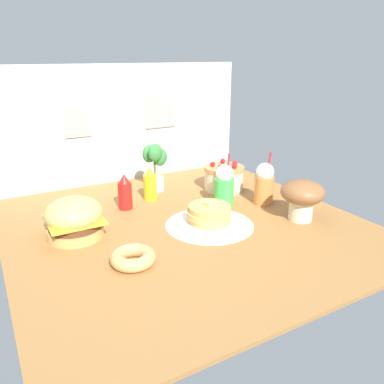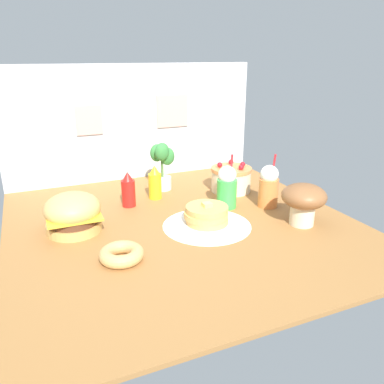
{
  "view_description": "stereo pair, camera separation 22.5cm",
  "coord_description": "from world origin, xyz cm",
  "views": [
    {
      "loc": [
        -94.52,
        -176.17,
        91.33
      ],
      "look_at": [
        9.62,
        8.32,
        14.83
      ],
      "focal_mm": 35.89,
      "sensor_mm": 36.0,
      "label": 1
    },
    {
      "loc": [
        -74.37,
        -186.17,
        91.33
      ],
      "look_at": [
        9.62,
        8.32,
        14.83
      ],
      "focal_mm": 35.89,
      "sensor_mm": 36.0,
      "label": 2
    }
  ],
  "objects": [
    {
      "name": "donut_pink_glaze",
      "position": [
        -41.82,
        -27.62,
        3.37
      ],
      "size": [
        21.1,
        21.1,
        6.35
      ],
      "color": "tan",
      "rests_on": "ground_plane"
    },
    {
      "name": "ketchup_bottle",
      "position": [
        -21.19,
        38.07,
        10.5
      ],
      "size": [
        8.62,
        8.62,
        22.69
      ],
      "color": "red",
      "rests_on": "ground_plane"
    },
    {
      "name": "ground_plane",
      "position": [
        0.0,
        0.0,
        -1.0
      ],
      "size": [
        190.01,
        191.92,
        2.0
      ],
      "primitive_type": "cube",
      "color": "#9E6B38"
    },
    {
      "name": "potted_plant",
      "position": [
        9.24,
        59.87,
        18.48
      ],
      "size": [
        16.38,
        13.9,
        34.6
      ],
      "color": "white",
      "rests_on": "ground_plane"
    },
    {
      "name": "mushroom_stool",
      "position": [
        61.66,
        -28.03,
        14.73
      ],
      "size": [
        24.95,
        24.95,
        23.82
      ],
      "color": "beige",
      "rests_on": "ground_plane"
    },
    {
      "name": "orange_float_cup",
      "position": [
        59.48,
        2.86,
        13.32
      ],
      "size": [
        12.48,
        12.48,
        34.03
      ],
      "color": "orange",
      "rests_on": "ground_plane"
    },
    {
      "name": "doily_mat",
      "position": [
        11.36,
        -8.79,
        0.2
      ],
      "size": [
        49.91,
        49.91,
        0.4
      ],
      "primitive_type": "cylinder",
      "color": "white",
      "rests_on": "ground_plane"
    },
    {
      "name": "pancake_stack",
      "position": [
        11.26,
        -8.64,
        5.16
      ],
      "size": [
        38.57,
        38.57,
        13.5
      ],
      "color": "white",
      "rests_on": "doily_mat"
    },
    {
      "name": "layer_cake",
      "position": [
        52.12,
        37.64,
        8.78
      ],
      "size": [
        28.31,
        28.31,
        20.64
      ],
      "color": "beige",
      "rests_on": "ground_plane"
    },
    {
      "name": "mustard_bottle",
      "position": [
        -1.43,
        44.79,
        10.5
      ],
      "size": [
        8.62,
        8.62,
        22.69
      ],
      "color": "yellow",
      "rests_on": "ground_plane"
    },
    {
      "name": "burger",
      "position": [
        -57.89,
        14.2,
        10.3
      ],
      "size": [
        30.08,
        30.08,
        21.69
      ],
      "color": "#DBA859",
      "rests_on": "ground_plane"
    },
    {
      "name": "back_wall",
      "position": [
        0.12,
        95.41,
        42.69
      ],
      "size": [
        190.01,
        4.2,
        85.09
      ],
      "color": "silver",
      "rests_on": "ground_plane"
    },
    {
      "name": "cream_soda_cup",
      "position": [
        34.86,
        11.96,
        13.32
      ],
      "size": [
        12.48,
        12.48,
        34.05
      ],
      "color": "green",
      "rests_on": "ground_plane"
    }
  ]
}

